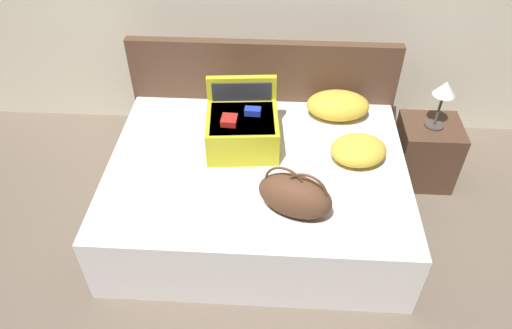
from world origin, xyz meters
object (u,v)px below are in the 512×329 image
bed (257,192)px  pillow_near_headboard (338,105)px  hard_case_large (242,128)px  nightstand (426,152)px  duffel_bag (295,195)px  table_lamp (444,93)px  pillow_center_head (358,150)px

bed → pillow_near_headboard: (0.57, 0.58, 0.36)m
hard_case_large → nightstand: 1.49m
bed → hard_case_large: bearing=118.6°
hard_case_large → duffel_bag: size_ratio=1.02×
pillow_near_headboard → table_lamp: 0.74m
duffel_bag → pillow_near_headboard: 1.04m
bed → pillow_center_head: bearing=7.1°
bed → pillow_near_headboard: bearing=45.4°
duffel_bag → pillow_near_headboard: size_ratio=1.10×
pillow_near_headboard → nightstand: (0.72, -0.07, -0.36)m
pillow_near_headboard → nightstand: pillow_near_headboard is taller
pillow_near_headboard → table_lamp: size_ratio=1.23×
bed → hard_case_large: (-0.11, 0.21, 0.41)m
nightstand → table_lamp: 0.55m
pillow_near_headboard → pillow_center_head: size_ratio=1.23×
bed → pillow_center_head: (0.68, 0.08, 0.35)m
bed → hard_case_large: size_ratio=3.86×
pillow_near_headboard → table_lamp: bearing=-5.9°
hard_case_large → table_lamp: 1.44m
nightstand → duffel_bag: bearing=-138.6°
duffel_bag → table_lamp: (1.04, 0.92, 0.16)m
hard_case_large → table_lamp: bearing=7.1°
duffel_bag → nightstand: size_ratio=0.98×
pillow_center_head → hard_case_large: bearing=171.1°
pillow_near_headboard → duffel_bag: bearing=-108.1°
pillow_near_headboard → bed: bearing=-134.6°
pillow_center_head → table_lamp: (0.61, 0.42, 0.20)m
bed → table_lamp: 1.49m
pillow_center_head → table_lamp: 0.77m
nightstand → pillow_near_headboard: bearing=174.1°
duffel_bag → pillow_near_headboard: (0.32, 0.99, -0.03)m
duffel_bag → table_lamp: bearing=41.4°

